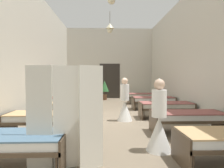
{
  "coord_description": "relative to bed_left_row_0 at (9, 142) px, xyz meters",
  "views": [
    {
      "loc": [
        -0.3,
        -7.05,
        1.52
      ],
      "look_at": [
        0.0,
        1.9,
        1.17
      ],
      "focal_mm": 31.45,
      "sensor_mm": 36.0,
      "label": 1
    }
  ],
  "objects": [
    {
      "name": "bed_right_row_3",
      "position": [
        3.8,
        5.7,
        0.0
      ],
      "size": [
        1.9,
        0.84,
        0.57
      ],
      "color": "#473828",
      "rests_on": "ground"
    },
    {
      "name": "room_shell",
      "position": [
        1.9,
        5.12,
        1.99
      ],
      "size": [
        6.3,
        13.44,
        4.85
      ],
      "color": "beige",
      "rests_on": "ground"
    },
    {
      "name": "bed_left_row_0",
      "position": [
        0.0,
        0.0,
        0.0
      ],
      "size": [
        1.9,
        0.84,
        0.57
      ],
      "color": "#473828",
      "rests_on": "ground"
    },
    {
      "name": "bed_left_row_3",
      "position": [
        0.0,
        5.7,
        0.0
      ],
      "size": [
        1.9,
        0.84,
        0.57
      ],
      "color": "#473828",
      "rests_on": "ground"
    },
    {
      "name": "bed_left_row_2",
      "position": [
        0.0,
        3.8,
        0.0
      ],
      "size": [
        1.9,
        0.84,
        0.57
      ],
      "color": "#473828",
      "rests_on": "ground"
    },
    {
      "name": "privacy_screen",
      "position": [
        0.95,
        -0.05,
        0.41
      ],
      "size": [
        1.24,
        0.25,
        1.7
      ],
      "rotation": [
        0.0,
        0.0,
        0.25
      ],
      "color": "silver",
      "rests_on": "ground"
    },
    {
      "name": "bed_left_row_1",
      "position": [
        0.0,
        1.9,
        0.0
      ],
      "size": [
        1.9,
        0.84,
        0.57
      ],
      "color": "#473828",
      "rests_on": "ground"
    },
    {
      "name": "bed_right_row_2",
      "position": [
        3.8,
        3.8,
        0.0
      ],
      "size": [
        1.9,
        0.84,
        0.57
      ],
      "color": "#473828",
      "rests_on": "ground"
    },
    {
      "name": "patient_seated_primary",
      "position": [
        0.35,
        7.56,
        0.43
      ],
      "size": [
        0.44,
        0.44,
        0.8
      ],
      "color": "slate",
      "rests_on": "bed_left_row_4"
    },
    {
      "name": "bed_left_row_4",
      "position": [
        0.0,
        7.6,
        0.0
      ],
      "size": [
        1.9,
        0.84,
        0.57
      ],
      "color": "#473828",
      "rests_on": "ground"
    },
    {
      "name": "bed_right_row_4",
      "position": [
        3.8,
        7.6,
        0.0
      ],
      "size": [
        1.9,
        0.84,
        0.57
      ],
      "color": "#473828",
      "rests_on": "ground"
    },
    {
      "name": "nurse_near_aisle",
      "position": [
        2.26,
        3.41,
        0.09
      ],
      "size": [
        0.52,
        0.52,
        1.49
      ],
      "rotation": [
        0.0,
        0.0,
        5.44
      ],
      "color": "white",
      "rests_on": "ground"
    },
    {
      "name": "bed_right_row_1",
      "position": [
        3.8,
        1.9,
        0.0
      ],
      "size": [
        1.9,
        0.84,
        0.57
      ],
      "color": "#473828",
      "rests_on": "ground"
    },
    {
      "name": "nurse_far_aisle",
      "position": [
        2.69,
        0.67,
        0.09
      ],
      "size": [
        0.52,
        0.52,
        1.49
      ],
      "rotation": [
        0.0,
        0.0,
        1.82
      ],
      "color": "white",
      "rests_on": "ground"
    },
    {
      "name": "nurse_mid_aisle",
      "position": [
        1.13,
        4.69,
        0.09
      ],
      "size": [
        0.52,
        0.52,
        1.49
      ],
      "rotation": [
        0.0,
        0.0,
        2.48
      ],
      "color": "white",
      "rests_on": "ground"
    },
    {
      "name": "ground_plane",
      "position": [
        1.9,
        3.8,
        -0.49
      ],
      "size": [
        6.5,
        13.84,
        0.1
      ],
      "primitive_type": "cube",
      "color": "#7A6B56"
    },
    {
      "name": "potted_plant",
      "position": [
        1.54,
        9.4,
        0.37
      ],
      "size": [
        0.57,
        0.57,
        1.25
      ],
      "color": "brown",
      "rests_on": "ground"
    }
  ]
}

